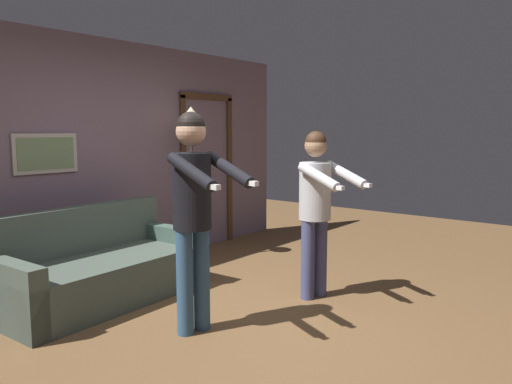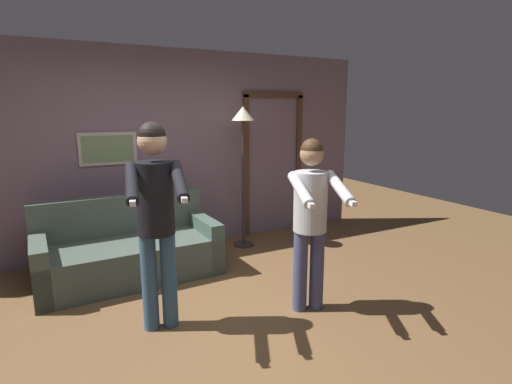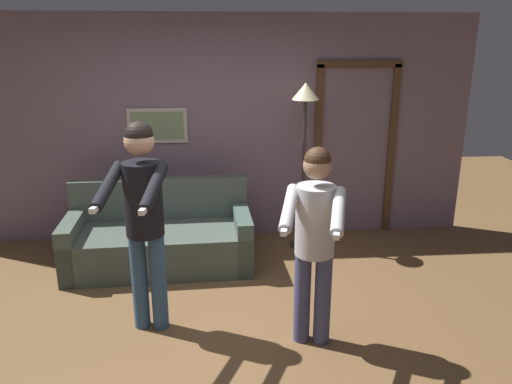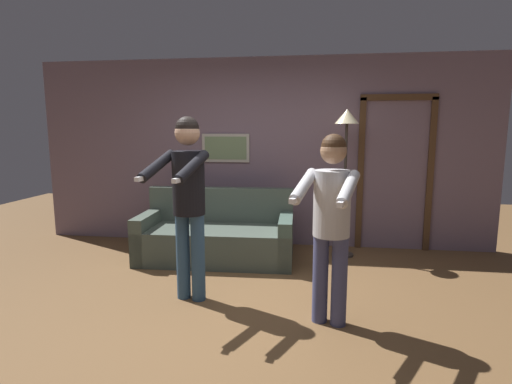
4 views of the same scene
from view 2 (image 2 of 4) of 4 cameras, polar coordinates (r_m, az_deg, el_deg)
name	(u,v)px [view 2 (image 2 of 4)]	position (r m, az deg, el deg)	size (l,w,h in m)	color
ground_plane	(214,329)	(3.60, -5.97, -18.93)	(12.00, 12.00, 0.00)	brown
back_wall_assembly	(148,152)	(5.33, -15.11, 5.56)	(6.40, 0.10, 2.60)	slate
couch	(129,253)	(4.68, -17.66, -8.29)	(1.93, 0.92, 0.87)	#465148
torchiere_lamp	(243,134)	(5.26, -1.86, 8.25)	(0.30, 0.30, 1.87)	#332D28
person_standing_left	(156,207)	(3.30, -14.15, -2.13)	(0.52, 0.74, 1.74)	#305275
person_standing_right	(311,211)	(3.58, 7.85, -2.68)	(0.54, 0.71, 1.59)	#424670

